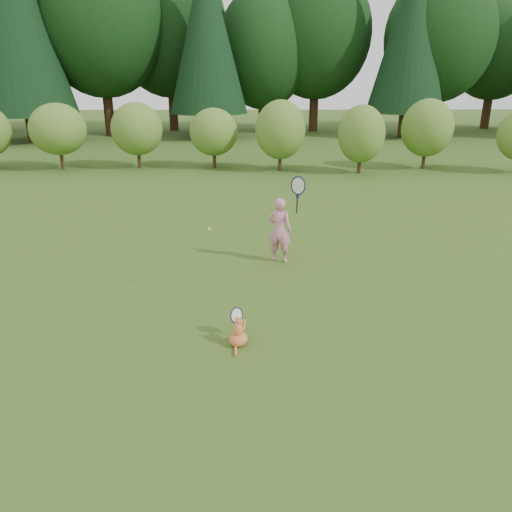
{
  "coord_description": "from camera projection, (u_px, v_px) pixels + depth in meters",
  "views": [
    {
      "loc": [
        0.07,
        -7.38,
        3.69
      ],
      "look_at": [
        0.2,
        0.8,
        0.7
      ],
      "focal_mm": 35.0,
      "sensor_mm": 36.0,
      "label": 1
    }
  ],
  "objects": [
    {
      "name": "tennis_ball",
      "position": [
        209.0,
        229.0,
        8.41
      ],
      "size": [
        0.06,
        0.06,
        0.06
      ],
      "color": "#AADE1A",
      "rests_on": "ground"
    },
    {
      "name": "child",
      "position": [
        280.0,
        229.0,
        10.23
      ],
      "size": [
        0.79,
        0.53,
        2.03
      ],
      "rotation": [
        0.0,
        0.0,
        2.79
      ],
      "color": "pink",
      "rests_on": "ground"
    },
    {
      "name": "cat",
      "position": [
        238.0,
        330.0,
        7.17
      ],
      "size": [
        0.43,
        0.64,
        0.6
      ],
      "rotation": [
        0.0,
        0.0,
        -0.4
      ],
      "color": "#C24B25",
      "rests_on": "ground"
    },
    {
      "name": "ground",
      "position": [
        245.0,
        313.0,
        8.2
      ],
      "size": [
        100.0,
        100.0,
        0.0
      ],
      "primitive_type": "plane",
      "color": "#335718",
      "rests_on": "ground"
    },
    {
      "name": "woodland_backdrop",
      "position": [
        246.0,
        0.0,
        27.23
      ],
      "size": [
        48.0,
        10.0,
        15.0
      ],
      "primitive_type": null,
      "color": "black",
      "rests_on": "ground"
    },
    {
      "name": "shrub_row",
      "position": [
        246.0,
        135.0,
        19.93
      ],
      "size": [
        28.0,
        3.0,
        2.8
      ],
      "primitive_type": null,
      "color": "#446C21",
      "rests_on": "ground"
    }
  ]
}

